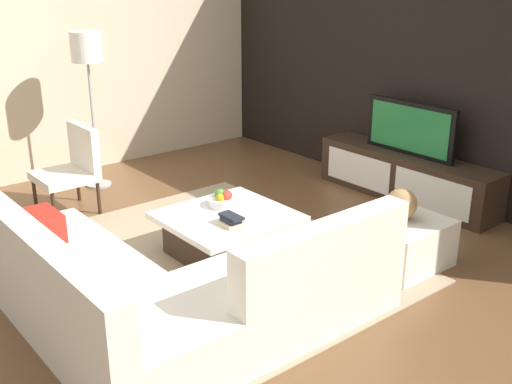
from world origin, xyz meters
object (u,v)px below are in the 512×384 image
at_px(television, 410,129).
at_px(coffee_table, 227,234).
at_px(book_stack, 231,220).
at_px(sectional_couch, 164,288).
at_px(floor_lamp, 87,56).
at_px(accent_chair_near, 73,164).
at_px(ottoman, 398,241).
at_px(fruit_bowl, 224,200).
at_px(media_console, 406,177).
at_px(decorative_ball, 401,204).

distance_m(television, coffee_table, 2.37).
bearing_deg(book_stack, sectional_couch, -65.94).
distance_m(television, floor_lamp, 3.48).
bearing_deg(television, coffee_table, -92.49).
bearing_deg(floor_lamp, accent_chair_near, -42.56).
distance_m(television, ottoman, 1.68).
height_order(sectional_couch, book_stack, sectional_couch).
bearing_deg(television, fruit_bowl, -97.33).
bearing_deg(fruit_bowl, book_stack, -28.97).
height_order(sectional_couch, coffee_table, sectional_couch).
bearing_deg(ottoman, television, 125.62).
xyz_separation_m(media_console, accent_chair_near, (-1.93, -2.86, 0.24)).
xyz_separation_m(coffee_table, accent_chair_near, (-1.83, -0.56, 0.29)).
height_order(floor_lamp, book_stack, floor_lamp).
bearing_deg(book_stack, accent_chair_near, -167.82).
relative_size(media_console, floor_lamp, 1.21).
bearing_deg(coffee_table, ottoman, 44.86).
distance_m(sectional_couch, ottoman, 2.05).
height_order(sectional_couch, decorative_ball, sectional_couch).
relative_size(television, fruit_bowl, 3.84).
bearing_deg(decorative_ball, media_console, 125.63).
bearing_deg(fruit_bowl, floor_lamp, -175.99).
bearing_deg(fruit_bowl, accent_chair_near, -158.17).
bearing_deg(sectional_couch, coffee_table, 121.26).
distance_m(sectional_couch, accent_chair_near, 2.48).
relative_size(coffee_table, ottoman, 1.47).
bearing_deg(floor_lamp, book_stack, -1.43).
distance_m(floor_lamp, book_stack, 2.79).
relative_size(sectional_couch, decorative_ball, 9.19).
distance_m(media_console, ottoman, 1.58).
bearing_deg(accent_chair_near, television, 51.88).
xyz_separation_m(coffee_table, decorative_ball, (1.02, 1.01, 0.33)).
distance_m(media_console, accent_chair_near, 3.45).
relative_size(floor_lamp, ottoman, 2.45).
distance_m(ottoman, decorative_ball, 0.33).
bearing_deg(accent_chair_near, ottoman, 24.83).
height_order(television, accent_chair_near, television).
distance_m(television, accent_chair_near, 3.46).
height_order(coffee_table, floor_lamp, floor_lamp).
height_order(sectional_couch, accent_chair_near, accent_chair_near).
xyz_separation_m(sectional_couch, floor_lamp, (-2.98, 0.94, 1.17)).
relative_size(television, book_stack, 4.95).
distance_m(coffee_table, decorative_ball, 1.47).
xyz_separation_m(media_console, book_stack, (0.11, -2.41, 0.17)).
bearing_deg(sectional_couch, television, 98.72).
relative_size(coffee_table, fruit_bowl, 3.67).
distance_m(media_console, fruit_bowl, 2.22).
xyz_separation_m(television, sectional_couch, (0.50, -3.29, -0.49)).
bearing_deg(coffee_table, media_console, 87.51).
xyz_separation_m(accent_chair_near, floor_lamp, (-0.55, 0.51, 0.97)).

